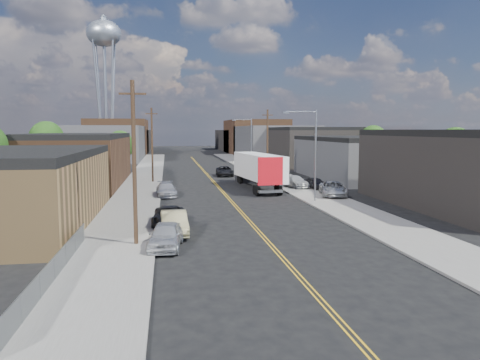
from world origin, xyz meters
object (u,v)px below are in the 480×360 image
object	(u,v)px
water_tower	(104,39)
car_right_lot_c	(316,183)
car_ahead_truck	(225,171)
car_right_lot_a	(333,189)
car_left_c	(169,216)
car_left_a	(166,236)
car_left_d	(166,190)
car_left_b	(174,223)
semi_truck	(256,168)
car_right_lot_b	(295,181)

from	to	relation	value
water_tower	car_right_lot_c	bearing A→B (deg)	-66.53
car_ahead_truck	water_tower	bearing A→B (deg)	115.58
water_tower	car_ahead_truck	bearing A→B (deg)	-67.00
car_right_lot_a	car_ahead_truck	size ratio (longest dim) A/B	1.03
water_tower	car_left_c	bearing A→B (deg)	-80.46
car_right_lot_c	car_left_a	bearing A→B (deg)	-136.62
water_tower	car_left_d	xyz separation A→B (m)	(15.60, -78.58, -29.92)
car_left_a	car_ahead_truck	world-z (taller)	car_left_a
car_left_b	car_right_lot_c	xyz separation A→B (m)	(16.84, 21.15, 0.03)
car_left_a	car_left_d	size ratio (longest dim) A/B	0.92
car_left_b	car_left_d	world-z (taller)	car_left_b
car_left_b	car_right_lot_a	bearing A→B (deg)	39.23
car_left_c	car_right_lot_a	size ratio (longest dim) A/B	0.90
water_tower	car_right_lot_c	world-z (taller)	water_tower
car_left_a	semi_truck	bearing A→B (deg)	75.90
car_left_b	car_ahead_truck	size ratio (longest dim) A/B	0.90
car_left_a	car_left_c	size ratio (longest dim) A/B	0.93
semi_truck	car_right_lot_b	world-z (taller)	semi_truck
car_right_lot_b	semi_truck	bearing A→B (deg)	149.90
semi_truck	car_right_lot_a	size ratio (longest dim) A/B	2.97
car_left_b	car_ahead_truck	world-z (taller)	car_left_b
car_left_a	car_left_d	distance (m)	22.33
semi_truck	water_tower	bearing A→B (deg)	103.43
car_left_b	car_right_lot_a	distance (m)	22.64
semi_truck	car_right_lot_a	xyz separation A→B (m)	(6.48, -9.27, -1.49)
car_left_c	car_right_lot_c	bearing A→B (deg)	49.10
car_left_d	car_right_lot_a	size ratio (longest dim) A/B	0.91
car_left_b	car_left_d	size ratio (longest dim) A/B	0.96
car_right_lot_b	car_ahead_truck	xyz separation A→B (m)	(-6.59, 16.38, -0.10)
car_right_lot_c	car_ahead_truck	size ratio (longest dim) A/B	0.74
semi_truck	car_left_a	world-z (taller)	semi_truck
car_right_lot_b	car_left_a	bearing A→B (deg)	-134.39
semi_truck	car_left_d	world-z (taller)	semi_truck
car_right_lot_a	car_left_a	bearing A→B (deg)	-119.54
car_left_a	car_left_c	world-z (taller)	car_left_a
semi_truck	car_right_lot_b	size ratio (longest dim) A/B	3.42
car_left_d	car_right_lot_c	world-z (taller)	car_right_lot_c
semi_truck	car_right_lot_a	bearing A→B (deg)	-61.62
car_left_a	car_ahead_truck	size ratio (longest dim) A/B	0.86
semi_truck	car_left_a	xyz separation A→B (m)	(-10.90, -28.18, -1.62)
car_right_lot_b	car_left_c	bearing A→B (deg)	-141.86
car_left_b	car_right_lot_a	size ratio (longest dim) A/B	0.87
car_left_b	car_right_lot_b	world-z (taller)	car_left_b
semi_truck	car_left_d	bearing A→B (deg)	-158.37
semi_truck	car_right_lot_c	size ratio (longest dim) A/B	4.16
car_left_a	car_left_b	xyz separation A→B (m)	(0.56, 3.77, 0.01)
car_left_b	car_right_lot_c	world-z (taller)	car_left_b
car_left_d	car_right_lot_b	distance (m)	16.11
water_tower	car_left_c	world-z (taller)	water_tower
car_right_lot_c	car_left_d	bearing A→B (deg)	176.76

